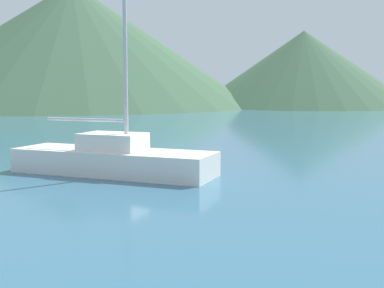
% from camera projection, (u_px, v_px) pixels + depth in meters
% --- Properties ---
extents(sailboat_inner, '(6.06, 5.28, 6.93)m').
position_uv_depth(sailboat_inner, '(113.00, 158.00, 14.63)').
color(sailboat_inner, white).
rests_on(sailboat_inner, ground_plane).
extents(hill_east, '(53.42, 53.42, 17.88)m').
position_uv_depth(hill_east, '(74.00, 45.00, 70.62)').
color(hill_east, '#38563D').
rests_on(hill_east, ground_plane).
extents(hill_far_east, '(31.92, 31.92, 11.02)m').
position_uv_depth(hill_far_east, '(303.00, 69.00, 70.55)').
color(hill_far_east, '#38563D').
rests_on(hill_far_east, ground_plane).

